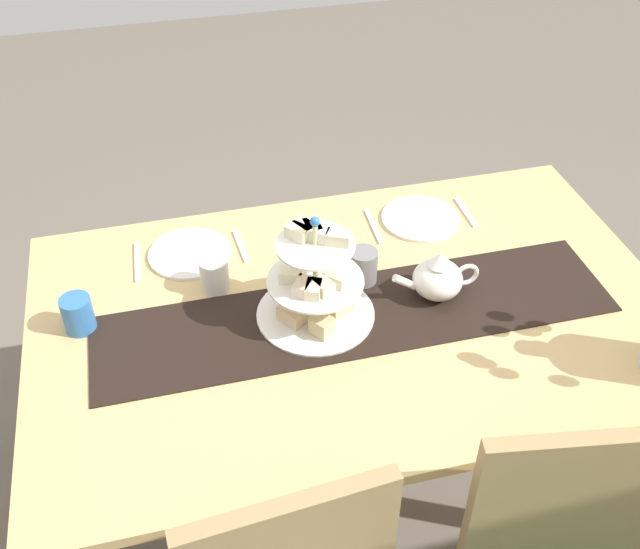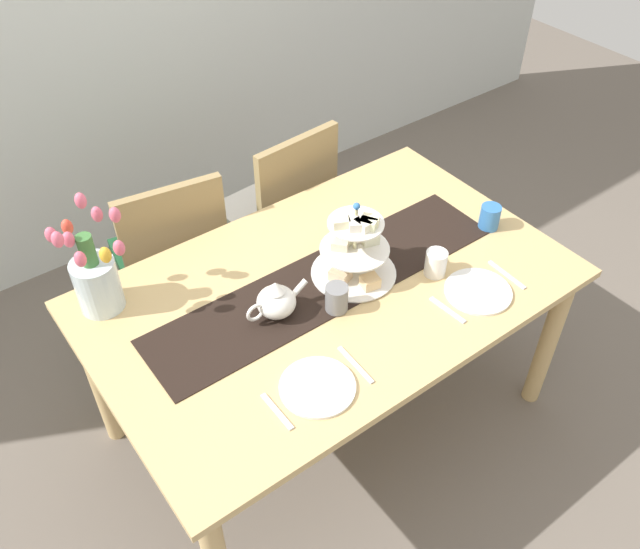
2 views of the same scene
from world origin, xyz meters
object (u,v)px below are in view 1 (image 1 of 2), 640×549
Objects in this scene: teapot at (438,278)px; dinner_plate_right at (190,253)px; knife_right at (137,262)px; tiered_cake_stand at (315,285)px; mug_white_text at (214,275)px; dinner_plate_left at (420,219)px; fork_left at (466,212)px; mug_orange at (78,314)px; mug_grey at (363,266)px; fork_right at (241,246)px; knife_left at (373,226)px; dining_table at (353,335)px.

dinner_plate_right is at bearing -28.27° from teapot.
tiered_cake_stand is at bearing 142.55° from knife_right.
dinner_plate_right is 2.42× the size of mug_white_text.
dinner_plate_left is 0.83m from knife_right.
dinner_plate_left is 1.00× the size of dinner_plate_right.
mug_orange is at bearing 11.51° from fork_left.
mug_white_text is (0.23, -0.17, -0.06)m from tiered_cake_stand.
mug_orange is at bearing 56.79° from knife_right.
mug_grey reaches higher than mug_white_text.
dinner_plate_right reaches higher than fork_right.
knife_right is 1.79× the size of mug_white_text.
teapot is 0.57m from fork_right.
knife_left and fork_right have the same top height.
teapot reaches higher than knife_left.
teapot is at bearing 102.13° from knife_left.
dinner_plate_right is 0.15m from fork_right.
knife_left is at bearing 180.00° from knife_right.
dinner_plate_right is 0.49m from mug_grey.
fork_left is 0.83m from dinner_plate_right.
dinner_plate_right is at bearing -142.20° from mug_orange.
dinner_plate_right is 2.42× the size of mug_grey.
knife_left is (0.07, -0.33, -0.06)m from teapot.
fork_left is 0.79m from mug_white_text.
fork_left is 1.00× the size of fork_right.
dinner_plate_left is 0.15m from knife_left.
knife_left is (0.14, 0.00, -0.00)m from dinner_plate_left.
fork_left and knife_left have the same top height.
dining_table is 9.65× the size of knife_right.
fork_right is at bearing -120.30° from mug_white_text.
tiered_cake_stand reaches higher than fork_right.
fork_left is 0.68m from fork_right.
mug_orange reaches higher than fork_left.
fork_left and fork_right have the same top height.
teapot is (-0.22, 0.00, 0.15)m from dining_table.
dining_table is 0.27m from teapot.
knife_right reaches higher than dining_table.
tiered_cake_stand is 0.44m from dinner_plate_right.
fork_right is (0.24, -0.33, 0.10)m from dining_table.
fork_right is at bearing -35.23° from teapot.
dinner_plate_right is 0.15m from knife_right.
mug_white_text is at bearing 14.23° from dinner_plate_left.
tiered_cake_stand reaches higher than dinner_plate_left.
tiered_cake_stand is 0.19m from mug_grey.
fork_left is (-0.14, 0.00, -0.00)m from dinner_plate_left.
fork_right is (0.14, -0.33, -0.10)m from tiered_cake_stand.
tiered_cake_stand reaches higher than knife_right.
knife_right is 0.63m from mug_grey.
knife_right is at bearing -31.66° from dining_table.
dining_table is 0.51m from dinner_plate_right.
mug_white_text is 1.00× the size of mug_orange.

